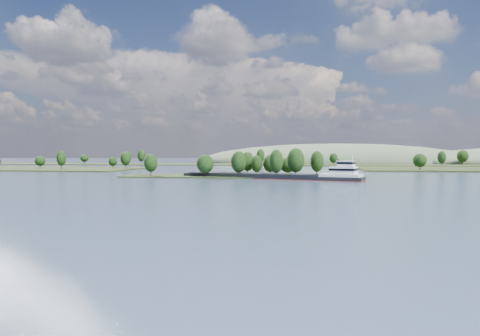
# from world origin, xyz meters

# --- Properties ---
(ground) EXTENTS (1800.00, 1800.00, 0.00)m
(ground) POSITION_xyz_m (0.00, 120.00, 0.00)
(ground) COLOR #334358
(ground) RESTS_ON ground
(tree_island) EXTENTS (100.00, 30.75, 14.35)m
(tree_island) POSITION_xyz_m (7.23, 178.45, 3.88)
(tree_island) COLOR black
(tree_island) RESTS_ON ground
(back_shoreline) EXTENTS (900.00, 60.00, 15.54)m
(back_shoreline) POSITION_xyz_m (7.18, 399.79, 0.71)
(back_shoreline) COLOR black
(back_shoreline) RESTS_ON ground
(hill_west) EXTENTS (320.00, 160.00, 44.00)m
(hill_west) POSITION_xyz_m (60.00, 500.00, 0.00)
(hill_west) COLOR #475A3E
(hill_west) RESTS_ON ground
(cargo_barge) EXTENTS (83.26, 33.79, 11.36)m
(cargo_barge) POSITION_xyz_m (26.12, 166.56, 1.43)
(cargo_barge) COLOR black
(cargo_barge) RESTS_ON ground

